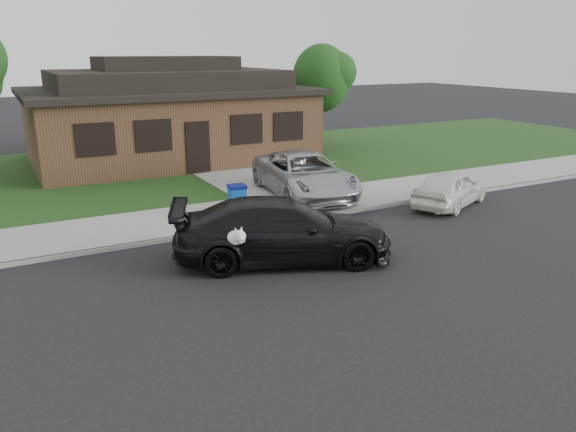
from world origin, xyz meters
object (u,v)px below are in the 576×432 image
recycling_bin (237,199)px  minivan (305,174)px  white_compact (450,188)px  sedan (283,230)px

recycling_bin → minivan: bearing=24.0°
white_compact → recycling_bin: size_ratio=4.00×
white_compact → minivan: bearing=27.9°
white_compact → sedan: bearing=81.2°
minivan → recycling_bin: minivan is taller
sedan → recycling_bin: bearing=13.6°
sedan → recycling_bin: (0.53, 4.11, -0.21)m
sedan → white_compact: 7.57m
sedan → white_compact: (7.32, 1.90, -0.17)m
white_compact → recycling_bin: 7.15m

